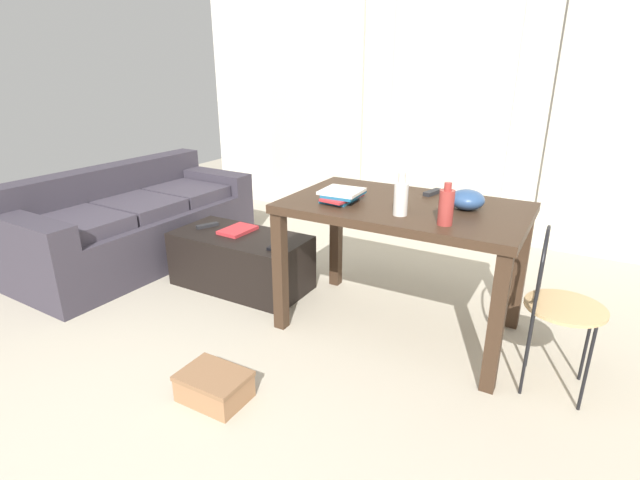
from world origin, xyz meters
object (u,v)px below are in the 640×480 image
(coffee_table, at_px, (241,261))
(bottle_far, at_px, (446,207))
(bottle_near, at_px, (401,198))
(couch, at_px, (134,224))
(tv_remote_on_table, at_px, (433,192))
(tv_remote_primary, at_px, (276,245))
(craft_table, at_px, (403,222))
(bowl, at_px, (467,200))
(book_stack, at_px, (342,195))
(shoebox, at_px, (214,386))
(wire_chair, at_px, (554,291))
(tv_remote_secondary, at_px, (207,226))
(magazine, at_px, (238,230))

(coffee_table, xyz_separation_m, bottle_far, (1.50, -0.24, 0.68))
(bottle_near, bearing_deg, coffee_table, 171.06)
(couch, relative_size, tv_remote_on_table, 12.65)
(couch, height_order, tv_remote_primary, couch)
(craft_table, distance_m, bowl, 0.37)
(coffee_table, height_order, tv_remote_primary, tv_remote_primary)
(coffee_table, height_order, bowl, bowl)
(book_stack, distance_m, tv_remote_on_table, 0.58)
(tv_remote_primary, distance_m, shoebox, 1.11)
(coffee_table, relative_size, book_stack, 3.55)
(couch, distance_m, bottle_near, 2.40)
(couch, relative_size, tv_remote_primary, 11.76)
(coffee_table, bearing_deg, wire_chair, -4.55)
(tv_remote_primary, distance_m, tv_remote_secondary, 0.67)
(bowl, xyz_separation_m, tv_remote_secondary, (-1.84, -0.06, -0.44))
(wire_chair, distance_m, bottle_far, 0.64)
(wire_chair, distance_m, bottle_near, 0.86)
(couch, distance_m, bowl, 2.66)
(craft_table, bearing_deg, shoebox, -115.56)
(bowl, bearing_deg, couch, -177.89)
(magazine, distance_m, shoebox, 1.38)
(wire_chair, bearing_deg, tv_remote_on_table, 148.64)
(craft_table, relative_size, bottle_near, 5.93)
(shoebox, bearing_deg, wire_chair, 33.97)
(couch, height_order, bowl, bowl)
(tv_remote_on_table, relative_size, tv_remote_primary, 0.93)
(book_stack, distance_m, magazine, 1.02)
(coffee_table, xyz_separation_m, shoebox, (0.67, -1.07, -0.13))
(wire_chair, distance_m, shoebox, 1.69)
(craft_table, distance_m, tv_remote_on_table, 0.32)
(craft_table, height_order, book_stack, book_stack)
(tv_remote_primary, bearing_deg, couch, 172.11)
(wire_chair, relative_size, tv_remote_secondary, 5.09)
(magazine, bearing_deg, bottle_far, -7.69)
(craft_table, xyz_separation_m, bottle_far, (0.30, -0.25, 0.20))
(bottle_near, height_order, bottle_far, bottle_near)
(book_stack, bearing_deg, shoebox, -101.06)
(tv_remote_secondary, bearing_deg, shoebox, -22.16)
(bowl, xyz_separation_m, tv_remote_on_table, (-0.25, 0.22, -0.04))
(wire_chair, distance_m, book_stack, 1.20)
(book_stack, bearing_deg, tv_remote_secondary, 173.66)
(bowl, distance_m, shoebox, 1.63)
(tv_remote_secondary, bearing_deg, craft_table, 25.61)
(wire_chair, bearing_deg, bottle_near, -177.42)
(bottle_far, xyz_separation_m, magazine, (-1.55, 0.28, -0.47))
(bowl, relative_size, tv_remote_on_table, 1.23)
(bowl, bearing_deg, coffee_table, -176.96)
(wire_chair, bearing_deg, shoebox, -146.03)
(bowl, xyz_separation_m, book_stack, (-0.66, -0.19, -0.02))
(tv_remote_secondary, bearing_deg, book_stack, 19.30)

